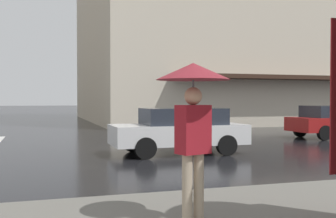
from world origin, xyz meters
TOP-DOWN VIEW (x-y plane):
  - haussmann_block_corner at (22.41, -18.67)m, footprint 21.03×22.35m
  - car_white at (2.50, -7.96)m, footprint 1.85×4.10m
  - car_red at (5.50, -16.21)m, footprint 1.85×4.10m
  - pedestrian_approaching_kerb at (-4.78, -5.62)m, footprint 0.92×0.92m

SIDE VIEW (x-z plane):
  - car_white at x=2.50m, z-range 0.05..1.46m
  - car_red at x=5.50m, z-range 0.05..1.46m
  - pedestrian_approaching_kerb at x=-4.78m, z-range 0.72..2.70m
  - haussmann_block_corner at x=22.41m, z-range -0.20..18.44m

